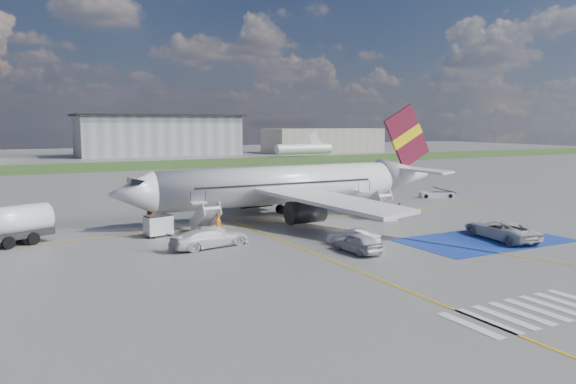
% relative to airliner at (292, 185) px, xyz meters
% --- Properties ---
extents(ground, '(400.00, 400.00, 0.00)m').
position_rel_airliner_xyz_m(ground, '(-1.51, -14.00, -3.39)').
color(ground, '#60605E').
rests_on(ground, ground).
extents(grass_strip, '(400.00, 30.00, 0.01)m').
position_rel_airliner_xyz_m(grass_strip, '(-1.51, 81.00, -3.39)').
color(grass_strip, '#2D4C1E').
rests_on(grass_strip, ground).
extents(taxiway_line_main, '(120.00, 0.20, 0.01)m').
position_rel_airliner_xyz_m(taxiway_line_main, '(-1.51, -2.00, -3.39)').
color(taxiway_line_main, gold).
rests_on(taxiway_line_main, ground).
extents(taxiway_line_cross, '(0.20, 60.00, 0.01)m').
position_rel_airliner_xyz_m(taxiway_line_cross, '(-6.51, -24.00, -3.39)').
color(taxiway_line_cross, gold).
rests_on(taxiway_line_cross, ground).
extents(taxiway_line_diag, '(20.71, 56.45, 0.01)m').
position_rel_airliner_xyz_m(taxiway_line_diag, '(-1.51, -2.00, -3.39)').
color(taxiway_line_diag, gold).
rests_on(taxiway_line_diag, ground).
extents(staging_box, '(14.00, 8.00, 0.01)m').
position_rel_airliner_xyz_m(staging_box, '(8.49, -18.00, -3.39)').
color(staging_box, navy).
rests_on(staging_box, ground).
extents(crosswalk, '(9.00, 4.00, 0.01)m').
position_rel_airliner_xyz_m(crosswalk, '(-3.31, -32.00, -3.39)').
color(crosswalk, silver).
rests_on(crosswalk, ground).
extents(terminal_centre, '(48.00, 18.00, 12.00)m').
position_rel_airliner_xyz_m(terminal_centre, '(18.49, 121.00, 2.61)').
color(terminal_centre, gray).
rests_on(terminal_centre, ground).
extents(terminal_east, '(40.00, 16.00, 8.00)m').
position_rel_airliner_xyz_m(terminal_east, '(73.49, 114.00, 0.61)').
color(terminal_east, '#9D9388').
rests_on(terminal_east, ground).
extents(airliner, '(36.81, 32.95, 11.92)m').
position_rel_airliner_xyz_m(airliner, '(0.00, 0.00, 0.00)').
color(airliner, silver).
rests_on(airliner, ground).
extents(airstairs_fwd, '(1.90, 5.20, 3.60)m').
position_rel_airliner_xyz_m(airstairs_fwd, '(-11.01, -5.30, -2.77)').
color(airstairs_fwd, silver).
rests_on(airstairs_fwd, ground).
extents(airstairs_aft, '(1.90, 5.20, 3.60)m').
position_rel_airliner_xyz_m(airstairs_aft, '(7.49, -5.30, -2.77)').
color(airstairs_aft, silver).
rests_on(airstairs_aft, ground).
extents(gpu_cart, '(2.47, 1.85, 1.86)m').
position_rel_airliner_xyz_m(gpu_cart, '(-15.07, -3.57, -2.55)').
color(gpu_cart, silver).
rests_on(gpu_cart, ground).
extents(belt_loader, '(4.82, 3.11, 1.40)m').
position_rel_airliner_xyz_m(belt_loader, '(24.16, 4.68, -3.04)').
color(belt_loader, silver).
rests_on(belt_loader, ground).
extents(car_silver_a, '(2.02, 4.52, 1.51)m').
position_rel_airliner_xyz_m(car_silver_a, '(-3.39, -16.68, -2.64)').
color(car_silver_a, '#B3B5BB').
rests_on(car_silver_a, ground).
extents(car_silver_b, '(3.16, 4.42, 1.39)m').
position_rel_airliner_xyz_m(car_silver_b, '(-2.37, -14.63, -2.70)').
color(car_silver_b, silver).
rests_on(car_silver_b, ground).
extents(van_white_a, '(3.62, 6.12, 2.16)m').
position_rel_airliner_xyz_m(van_white_a, '(10.15, -18.20, -2.31)').
color(van_white_a, silver).
rests_on(van_white_a, ground).
extents(van_white_b, '(5.36, 3.02, 1.98)m').
position_rel_airliner_xyz_m(van_white_b, '(-12.61, -9.74, -2.40)').
color(van_white_b, silver).
rests_on(van_white_b, ground).
extents(crew_fwd, '(0.80, 0.75, 1.84)m').
position_rel_airliner_xyz_m(crew_fwd, '(-10.19, -5.20, -2.47)').
color(crew_fwd, orange).
rests_on(crew_fwd, ground).
extents(crew_nose, '(0.82, 1.00, 1.91)m').
position_rel_airliner_xyz_m(crew_nose, '(-14.79, 0.94, -2.44)').
color(crew_nose, '#F55E0C').
rests_on(crew_nose, ground).
extents(crew_aft, '(0.73, 1.12, 1.77)m').
position_rel_airliner_xyz_m(crew_aft, '(8.73, -6.61, -2.51)').
color(crew_aft, orange).
rests_on(crew_aft, ground).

